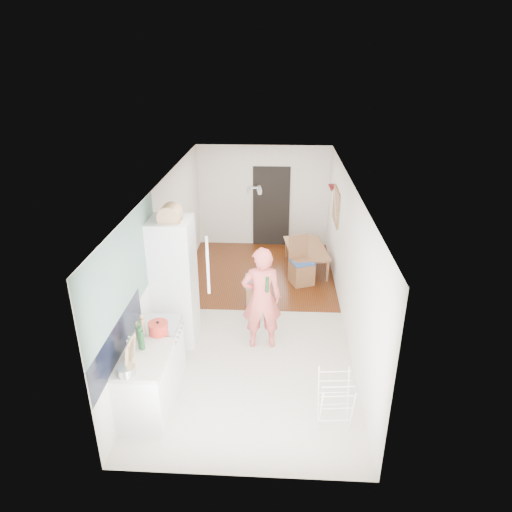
# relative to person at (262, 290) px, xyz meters

# --- Properties ---
(room_shell) EXTENTS (3.20, 7.00, 2.50)m
(room_shell) POSITION_rel_person_xyz_m (-0.15, 0.89, 0.21)
(room_shell) COLOR white
(room_shell) RESTS_ON ground
(floor) EXTENTS (3.20, 7.00, 0.01)m
(floor) POSITION_rel_person_xyz_m (-0.15, 0.89, -1.04)
(floor) COLOR #BEB4A0
(floor) RESTS_ON ground
(wood_floor_overlay) EXTENTS (3.20, 3.30, 0.01)m
(wood_floor_overlay) POSITION_rel_person_xyz_m (-0.15, 2.74, -1.03)
(wood_floor_overlay) COLOR #612709
(wood_floor_overlay) RESTS_ON room_shell
(sage_wall_panel) EXTENTS (0.02, 3.00, 1.30)m
(sage_wall_panel) POSITION_rel_person_xyz_m (-1.74, -1.11, 0.81)
(sage_wall_panel) COLOR slate
(sage_wall_panel) RESTS_ON room_shell
(tile_splashback) EXTENTS (0.02, 1.90, 0.50)m
(tile_splashback) POSITION_rel_person_xyz_m (-1.73, -1.66, 0.11)
(tile_splashback) COLOR black
(tile_splashback) RESTS_ON room_shell
(doorway_recess) EXTENTS (0.90, 0.04, 2.00)m
(doorway_recess) POSITION_rel_person_xyz_m (0.05, 4.37, -0.04)
(doorway_recess) COLOR black
(doorway_recess) RESTS_ON room_shell
(base_cabinet) EXTENTS (0.60, 0.90, 0.86)m
(base_cabinet) POSITION_rel_person_xyz_m (-1.45, -1.66, -0.61)
(base_cabinet) COLOR white
(base_cabinet) RESTS_ON room_shell
(worktop) EXTENTS (0.62, 0.92, 0.06)m
(worktop) POSITION_rel_person_xyz_m (-1.45, -1.66, -0.15)
(worktop) COLOR beige
(worktop) RESTS_ON room_shell
(range_cooker) EXTENTS (0.60, 0.60, 0.88)m
(range_cooker) POSITION_rel_person_xyz_m (-1.45, -0.91, -0.60)
(range_cooker) COLOR white
(range_cooker) RESTS_ON room_shell
(cooker_top) EXTENTS (0.60, 0.60, 0.04)m
(cooker_top) POSITION_rel_person_xyz_m (-1.45, -0.91, -0.14)
(cooker_top) COLOR #BCBCBF
(cooker_top) RESTS_ON room_shell
(fridge_housing) EXTENTS (0.66, 0.66, 2.15)m
(fridge_housing) POSITION_rel_person_xyz_m (-1.42, 0.11, 0.04)
(fridge_housing) COLOR white
(fridge_housing) RESTS_ON room_shell
(fridge_door) EXTENTS (0.14, 0.56, 0.70)m
(fridge_door) POSITION_rel_person_xyz_m (-0.81, -0.19, 0.51)
(fridge_door) COLOR white
(fridge_door) RESTS_ON room_shell
(fridge_interior) EXTENTS (0.02, 0.52, 0.66)m
(fridge_interior) POSITION_rel_person_xyz_m (-1.11, 0.11, 0.51)
(fridge_interior) COLOR white
(fridge_interior) RESTS_ON room_shell
(pinboard) EXTENTS (0.03, 0.90, 0.70)m
(pinboard) POSITION_rel_person_xyz_m (1.43, 2.79, 0.51)
(pinboard) COLOR tan
(pinboard) RESTS_ON room_shell
(pinboard_frame) EXTENTS (0.00, 0.94, 0.74)m
(pinboard_frame) POSITION_rel_person_xyz_m (1.42, 2.79, 0.51)
(pinboard_frame) COLOR #8E593E
(pinboard_frame) RESTS_ON room_shell
(wall_sconce) EXTENTS (0.18, 0.18, 0.16)m
(wall_sconce) POSITION_rel_person_xyz_m (1.39, 3.44, 0.71)
(wall_sconce) COLOR maroon
(wall_sconce) RESTS_ON room_shell
(person) EXTENTS (0.81, 0.58, 2.08)m
(person) POSITION_rel_person_xyz_m (0.00, 0.00, 0.00)
(person) COLOR #D95650
(person) RESTS_ON floor
(dining_table) EXTENTS (0.87, 1.34, 0.44)m
(dining_table) POSITION_rel_person_xyz_m (0.89, 2.97, -0.82)
(dining_table) COLOR #8E593E
(dining_table) RESTS_ON floor
(dining_chair) EXTENTS (0.56, 0.56, 1.03)m
(dining_chair) POSITION_rel_person_xyz_m (0.75, 2.25, -0.52)
(dining_chair) COLOR #8E593E
(dining_chair) RESTS_ON floor
(stool) EXTENTS (0.34, 0.34, 0.42)m
(stool) POSITION_rel_person_xyz_m (-0.18, 1.32, -0.83)
(stool) COLOR #8E593E
(stool) RESTS_ON floor
(grey_drape) EXTENTS (0.40, 0.40, 0.17)m
(grey_drape) POSITION_rel_person_xyz_m (-0.17, 1.31, -0.54)
(grey_drape) COLOR gray
(grey_drape) RESTS_ON stool
(drying_rack) EXTENTS (0.44, 0.40, 0.79)m
(drying_rack) POSITION_rel_person_xyz_m (1.01, -1.78, -0.64)
(drying_rack) COLOR white
(drying_rack) RESTS_ON floor
(bread_bin) EXTENTS (0.41, 0.40, 0.18)m
(bread_bin) POSITION_rel_person_xyz_m (-1.38, 0.04, 1.20)
(bread_bin) COLOR tan
(bread_bin) RESTS_ON fridge_housing
(red_casserole) EXTENTS (0.33, 0.33, 0.16)m
(red_casserole) POSITION_rel_person_xyz_m (-1.38, -1.12, -0.04)
(red_casserole) COLOR red
(red_casserole) RESTS_ON cooker_top
(steel_pan) EXTENTS (0.27, 0.27, 0.11)m
(steel_pan) POSITION_rel_person_xyz_m (-1.54, -2.02, -0.06)
(steel_pan) COLOR #BCBCBF
(steel_pan) RESTS_ON worktop
(held_bottle) EXTENTS (0.06, 0.06, 0.27)m
(held_bottle) POSITION_rel_person_xyz_m (0.09, -0.11, 0.15)
(held_bottle) COLOR #1A401F
(held_bottle) RESTS_ON person
(bottle_a) EXTENTS (0.09, 0.09, 0.32)m
(bottle_a) POSITION_rel_person_xyz_m (-1.51, -1.48, 0.04)
(bottle_a) COLOR #1A401F
(bottle_a) RESTS_ON worktop
(bottle_b) EXTENTS (0.08, 0.08, 0.28)m
(bottle_b) POSITION_rel_person_xyz_m (-1.49, -1.50, 0.02)
(bottle_b) COLOR #1A401F
(bottle_b) RESTS_ON worktop
(bottle_c) EXTENTS (0.09, 0.09, 0.22)m
(bottle_c) POSITION_rel_person_xyz_m (-1.60, -1.62, -0.01)
(bottle_c) COLOR silver
(bottle_c) RESTS_ON worktop
(pepper_mill_front) EXTENTS (0.07, 0.07, 0.23)m
(pepper_mill_front) POSITION_rel_person_xyz_m (-1.59, -1.13, -0.00)
(pepper_mill_front) COLOR tan
(pepper_mill_front) RESTS_ON worktop
(pepper_mill_back) EXTENTS (0.07, 0.07, 0.22)m
(pepper_mill_back) POSITION_rel_person_xyz_m (-1.60, -1.29, -0.01)
(pepper_mill_back) COLOR tan
(pepper_mill_back) RESTS_ON worktop
(chopping_boards) EXTENTS (0.08, 0.26, 0.35)m
(chopping_boards) POSITION_rel_person_xyz_m (-1.54, -1.82, 0.06)
(chopping_boards) COLOR tan
(chopping_boards) RESTS_ON worktop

